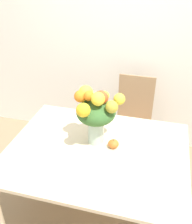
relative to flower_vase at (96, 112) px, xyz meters
The scene contains 6 objects.
ground_plane 1.07m from the flower_vase, 71.40° to the right, with size 12.00×12.00×0.00m, color #8E7556.
wall_back 1.25m from the flower_vase, 88.43° to the left, with size 8.00×0.06×2.70m.
dining_table 0.39m from the flower_vase, 71.40° to the right, with size 1.41×1.11×0.77m.
flower_vase is the anchor object (origin of this frame).
pumpkin 0.30m from the flower_vase, 12.64° to the right, with size 0.09×0.09×0.08m.
dining_chair_near_window 1.04m from the flower_vase, 76.80° to the left, with size 0.43×0.43×0.98m.
Camera 1 is at (0.42, -1.57, 2.10)m, focal length 42.00 mm.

